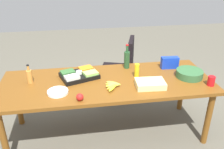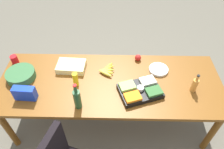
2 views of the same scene
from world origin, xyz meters
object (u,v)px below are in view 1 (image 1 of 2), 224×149
Objects in this scene: conference_table at (107,86)px; red_solo_cup at (211,81)px; veggie_tray at (79,75)px; apple_red at (80,97)px; salad_bowl at (189,74)px; paper_plate_stack at (58,92)px; wine_bottle at (127,59)px; office_chair at (120,75)px; chip_bag_blue at (170,63)px; dressing_bottle at (29,76)px; banana_bunch at (113,85)px; sheet_cake at (150,84)px; mustard_bottle at (137,71)px.

red_solo_cup reaches higher than conference_table.
apple_red is (0.01, 0.51, 0.00)m from veggie_tray.
apple_red is at bearing 13.72° from salad_bowl.
paper_plate_stack is (0.23, -0.18, -0.02)m from apple_red.
salad_bowl is 0.98× the size of wine_bottle.
chip_bag_blue is (-0.53, 0.65, 0.45)m from office_chair.
office_chair is 1.22m from salad_bowl.
red_solo_cup is (-2.01, 0.38, -0.03)m from dressing_bottle.
banana_bunch is 3.23× the size of apple_red.
chip_bag_blue is at bearing -63.29° from salad_bowl.
chip_bag_blue reaches higher than red_solo_cup.
banana_bunch is at bearing -150.43° from apple_red.
chip_bag_blue is at bearing 129.10° from office_chair.
wine_bottle reaches higher than conference_table.
wine_bottle reaches higher than sheet_cake.
dressing_bottle is (1.33, -0.30, 0.05)m from sheet_cake.
wine_bottle reaches higher than dressing_bottle.
banana_bunch is (-0.36, 0.30, -0.01)m from veggie_tray.
veggie_tray is 2.25× the size of paper_plate_stack.
banana_bunch is (0.26, 0.49, -0.10)m from wine_bottle.
conference_table is at bearing -131.62° from apple_red.
office_chair reaches higher than paper_plate_stack.
salad_bowl is at bearing 171.77° from veggie_tray.
sheet_cake is at bearing 155.75° from conference_table.
wine_bottle reaches higher than office_chair.
mustard_bottle is (-0.04, 0.84, 0.46)m from office_chair.
veggie_tray is at bearing -125.45° from paper_plate_stack.
banana_bunch is at bearing 6.72° from salad_bowl.
banana_bunch is at bearing 75.16° from office_chair.
office_chair reaches higher than apple_red.
banana_bunch is at bearing 140.07° from veggie_tray.
red_solo_cup is at bearing 173.65° from banana_bunch.
chip_bag_blue is at bearing -158.71° from mustard_bottle.
dressing_bottle reaches higher than conference_table.
wine_bottle reaches higher than red_solo_cup.
apple_red is 0.35× the size of chip_bag_blue.
banana_bunch is (-0.04, 0.16, 0.10)m from conference_table.
red_solo_cup is 0.50× the size of chip_bag_blue.
salad_bowl reaches higher than conference_table.
chip_bag_blue reaches higher than conference_table.
mustard_bottle is 0.69× the size of banana_bunch.
paper_plate_stack is at bearing 14.68° from mustard_bottle.
wine_bottle is at bearing -77.66° from mustard_bottle.
banana_bunch is (0.41, -0.05, -0.01)m from sheet_cake.
chip_bag_blue is (-0.80, -0.39, 0.05)m from banana_bunch.
wine_bottle is at bearing -9.70° from chip_bag_blue.
banana_bunch is at bearing -6.37° from sheet_cake.
salad_bowl is at bearing -166.28° from apple_red.
apple_red is at bearing 88.79° from veggie_tray.
veggie_tray is 2.18× the size of dressing_bottle.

